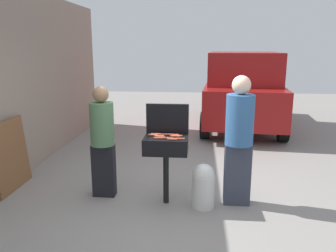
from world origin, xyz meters
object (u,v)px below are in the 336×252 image
at_px(hot_dog_3, 159,136).
at_px(propane_tank, 203,185).
at_px(hot_dog_0, 159,138).
at_px(hot_dog_1, 174,135).
at_px(leaning_board, 11,155).
at_px(hot_dog_6, 165,134).
at_px(hot_dog_7, 180,139).
at_px(bbq_grill, 166,147).
at_px(parked_minivan, 242,89).
at_px(hot_dog_2, 160,137).
at_px(hot_dog_4, 172,139).
at_px(hot_dog_10, 169,138).
at_px(hot_dog_9, 178,136).
at_px(person_left, 103,138).
at_px(hot_dog_8, 175,136).
at_px(person_right, 239,136).
at_px(hot_dog_11, 153,135).
at_px(hot_dog_5, 156,134).

distance_m(hot_dog_3, propane_tank, 0.90).
xyz_separation_m(hot_dog_0, hot_dog_1, (0.19, 0.19, 0.00)).
bearing_deg(leaning_board, hot_dog_1, -4.35).
height_order(hot_dog_6, hot_dog_7, same).
height_order(bbq_grill, parked_minivan, parked_minivan).
bearing_deg(parked_minivan, hot_dog_2, 75.69).
relative_size(hot_dog_4, hot_dog_7, 1.00).
bearing_deg(bbq_grill, hot_dog_10, -63.11).
bearing_deg(parked_minivan, hot_dog_10, 77.22).
height_order(hot_dog_9, person_left, person_left).
height_order(hot_dog_6, hot_dog_8, same).
relative_size(person_right, parked_minivan, 0.40).
xyz_separation_m(propane_tank, parked_minivan, (1.08, 5.05, 0.70)).
bearing_deg(hot_dog_6, hot_dog_11, -166.52).
height_order(hot_dog_10, parked_minivan, parked_minivan).
bearing_deg(person_left, person_right, -12.34).
relative_size(hot_dog_1, parked_minivan, 0.03).
bearing_deg(hot_dog_6, hot_dog_3, -129.41).
bearing_deg(hot_dog_8, hot_dog_3, -178.51).
height_order(hot_dog_3, hot_dog_4, same).
relative_size(hot_dog_6, hot_dog_8, 1.00).
bearing_deg(hot_dog_6, person_right, -0.94).
relative_size(hot_dog_10, person_right, 0.07).
distance_m(bbq_grill, person_left, 0.95).
bearing_deg(hot_dog_5, hot_dog_2, -60.04).
bearing_deg(bbq_grill, hot_dog_1, 37.01).
bearing_deg(hot_dog_10, hot_dog_0, -179.67).
xyz_separation_m(hot_dog_4, propane_tank, (0.43, 0.07, -0.65)).
xyz_separation_m(bbq_grill, hot_dog_4, (0.10, -0.15, 0.16)).
bearing_deg(hot_dog_6, hot_dog_5, 175.99).
bearing_deg(hot_dog_0, propane_tank, 2.15).
height_order(hot_dog_2, hot_dog_11, same).
relative_size(hot_dog_6, propane_tank, 0.21).
distance_m(hot_dog_2, propane_tank, 0.89).
xyz_separation_m(hot_dog_7, person_left, (-1.13, 0.28, -0.09)).
height_order(hot_dog_5, hot_dog_9, same).
bearing_deg(hot_dog_7, hot_dog_9, 103.23).
bearing_deg(parked_minivan, person_left, 66.39).
bearing_deg(hot_dog_10, leaning_board, 171.26).
bearing_deg(parked_minivan, hot_dog_8, 77.63).
xyz_separation_m(bbq_grill, propane_tank, (0.52, -0.09, -0.50)).
bearing_deg(person_right, hot_dog_6, 6.77).
distance_m(person_right, leaning_board, 3.43).
xyz_separation_m(hot_dog_5, hot_dog_6, (0.13, -0.01, 0.00)).
xyz_separation_m(hot_dog_8, hot_dog_10, (-0.07, -0.11, 0.00)).
bearing_deg(hot_dog_7, hot_dog_11, 155.91).
distance_m(bbq_grill, hot_dog_5, 0.24).
bearing_deg(hot_dog_1, hot_dog_2, -145.88).
height_order(hot_dog_0, hot_dog_6, same).
bearing_deg(person_right, hot_dog_5, 6.43).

